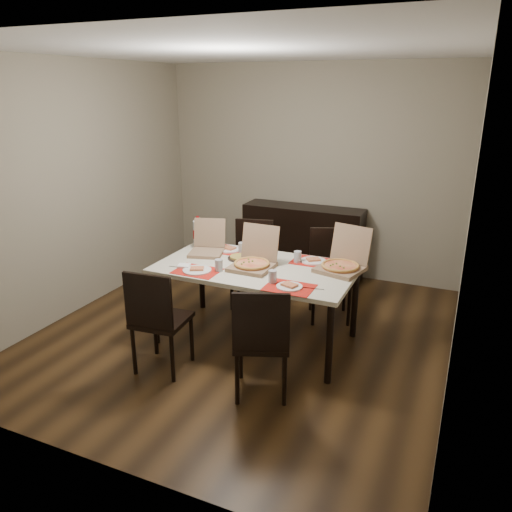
{
  "coord_description": "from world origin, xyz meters",
  "views": [
    {
      "loc": [
        1.9,
        -4.0,
        2.32
      ],
      "look_at": [
        0.16,
        -0.06,
        0.85
      ],
      "focal_mm": 35.0,
      "sensor_mm": 36.0,
      "label": 1
    }
  ],
  "objects_px": {
    "chair_far_left": "(252,259)",
    "dip_bowl": "(269,259)",
    "chair_near_right": "(261,338)",
    "soda_bottle": "(198,233)",
    "chair_near_left": "(157,317)",
    "pizza_box_center": "(253,262)",
    "chair_far_right": "(330,270)",
    "dining_table": "(256,273)",
    "sideboard": "(303,241)"
  },
  "relations": [
    {
      "from": "pizza_box_center",
      "to": "dip_bowl",
      "type": "bearing_deg",
      "value": 78.94
    },
    {
      "from": "pizza_box_center",
      "to": "chair_near_left",
      "type": "bearing_deg",
      "value": -122.43
    },
    {
      "from": "chair_far_right",
      "to": "soda_bottle",
      "type": "xyz_separation_m",
      "value": [
        -1.28,
        -0.49,
        0.37
      ]
    },
    {
      "from": "sideboard",
      "to": "pizza_box_center",
      "type": "relative_size",
      "value": 3.65
    },
    {
      "from": "chair_far_right",
      "to": "chair_near_right",
      "type": "bearing_deg",
      "value": -92.34
    },
    {
      "from": "chair_near_left",
      "to": "pizza_box_center",
      "type": "relative_size",
      "value": 2.26
    },
    {
      "from": "dining_table",
      "to": "pizza_box_center",
      "type": "xyz_separation_m",
      "value": [
        -0.01,
        -0.04,
        0.12
      ]
    },
    {
      "from": "dining_table",
      "to": "chair_far_left",
      "type": "relative_size",
      "value": 1.94
    },
    {
      "from": "dip_bowl",
      "to": "chair_near_left",
      "type": "bearing_deg",
      "value": -117.84
    },
    {
      "from": "chair_far_left",
      "to": "soda_bottle",
      "type": "relative_size",
      "value": 2.96
    },
    {
      "from": "dining_table",
      "to": "chair_near_right",
      "type": "bearing_deg",
      "value": -63.69
    },
    {
      "from": "pizza_box_center",
      "to": "dip_bowl",
      "type": "distance_m",
      "value": 0.27
    },
    {
      "from": "chair_near_right",
      "to": "pizza_box_center",
      "type": "height_order",
      "value": "pizza_box_center"
    },
    {
      "from": "dining_table",
      "to": "chair_near_left",
      "type": "distance_m",
      "value": 1.01
    },
    {
      "from": "chair_far_right",
      "to": "soda_bottle",
      "type": "height_order",
      "value": "soda_bottle"
    },
    {
      "from": "sideboard",
      "to": "dip_bowl",
      "type": "distance_m",
      "value": 1.66
    },
    {
      "from": "soda_bottle",
      "to": "pizza_box_center",
      "type": "bearing_deg",
      "value": -25.3
    },
    {
      "from": "sideboard",
      "to": "pizza_box_center",
      "type": "xyz_separation_m",
      "value": [
        0.15,
        -1.88,
        0.36
      ]
    },
    {
      "from": "dining_table",
      "to": "chair_far_right",
      "type": "xyz_separation_m",
      "value": [
        0.48,
        0.81,
        -0.17
      ]
    },
    {
      "from": "chair_near_right",
      "to": "soda_bottle",
      "type": "height_order",
      "value": "soda_bottle"
    },
    {
      "from": "sideboard",
      "to": "chair_near_left",
      "type": "xyz_separation_m",
      "value": [
        -0.36,
        -2.69,
        0.06
      ]
    },
    {
      "from": "chair_near_right",
      "to": "chair_far_left",
      "type": "bearing_deg",
      "value": 116.33
    },
    {
      "from": "chair_near_right",
      "to": "chair_far_left",
      "type": "height_order",
      "value": "same"
    },
    {
      "from": "chair_near_left",
      "to": "chair_near_right",
      "type": "height_order",
      "value": "same"
    },
    {
      "from": "chair_near_left",
      "to": "chair_near_right",
      "type": "relative_size",
      "value": 1.0
    },
    {
      "from": "sideboard",
      "to": "chair_near_left",
      "type": "bearing_deg",
      "value": -97.63
    },
    {
      "from": "chair_far_right",
      "to": "soda_bottle",
      "type": "distance_m",
      "value": 1.42
    },
    {
      "from": "chair_near_left",
      "to": "soda_bottle",
      "type": "bearing_deg",
      "value": 103.14
    },
    {
      "from": "chair_far_left",
      "to": "dip_bowl",
      "type": "height_order",
      "value": "chair_far_left"
    },
    {
      "from": "chair_near_left",
      "to": "chair_far_right",
      "type": "bearing_deg",
      "value": 58.96
    },
    {
      "from": "chair_near_left",
      "to": "chair_far_left",
      "type": "xyz_separation_m",
      "value": [
        0.12,
        1.65,
        0.0
      ]
    },
    {
      "from": "chair_near_right",
      "to": "chair_far_right",
      "type": "distance_m",
      "value": 1.65
    },
    {
      "from": "dining_table",
      "to": "chair_near_right",
      "type": "relative_size",
      "value": 1.94
    },
    {
      "from": "chair_near_left",
      "to": "soda_bottle",
      "type": "xyz_separation_m",
      "value": [
        -0.28,
        1.18,
        0.37
      ]
    },
    {
      "from": "chair_near_right",
      "to": "chair_far_right",
      "type": "bearing_deg",
      "value": 87.66
    },
    {
      "from": "chair_far_left",
      "to": "pizza_box_center",
      "type": "distance_m",
      "value": 0.98
    },
    {
      "from": "chair_near_right",
      "to": "pizza_box_center",
      "type": "relative_size",
      "value": 2.26
    },
    {
      "from": "dining_table",
      "to": "chair_near_right",
      "type": "height_order",
      "value": "chair_near_right"
    },
    {
      "from": "chair_near_right",
      "to": "chair_near_left",
      "type": "bearing_deg",
      "value": -179.2
    },
    {
      "from": "chair_far_right",
      "to": "dip_bowl",
      "type": "distance_m",
      "value": 0.78
    },
    {
      "from": "chair_near_left",
      "to": "pizza_box_center",
      "type": "xyz_separation_m",
      "value": [
        0.51,
        0.81,
        0.3
      ]
    },
    {
      "from": "dining_table",
      "to": "chair_near_left",
      "type": "bearing_deg",
      "value": -121.43
    },
    {
      "from": "chair_far_left",
      "to": "chair_near_right",
      "type": "bearing_deg",
      "value": -63.67
    },
    {
      "from": "sideboard",
      "to": "chair_far_right",
      "type": "xyz_separation_m",
      "value": [
        0.64,
        -1.02,
        0.06
      ]
    },
    {
      "from": "dining_table",
      "to": "chair_near_left",
      "type": "height_order",
      "value": "chair_near_left"
    },
    {
      "from": "chair_near_left",
      "to": "chair_far_left",
      "type": "bearing_deg",
      "value": 85.77
    },
    {
      "from": "dining_table",
      "to": "dip_bowl",
      "type": "distance_m",
      "value": 0.24
    },
    {
      "from": "pizza_box_center",
      "to": "soda_bottle",
      "type": "distance_m",
      "value": 0.88
    },
    {
      "from": "soda_bottle",
      "to": "sideboard",
      "type": "bearing_deg",
      "value": 67.13
    },
    {
      "from": "dining_table",
      "to": "chair_far_right",
      "type": "bearing_deg",
      "value": 59.38
    }
  ]
}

